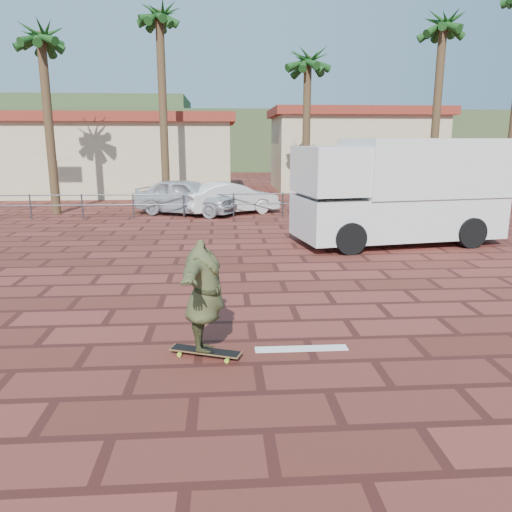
{
  "coord_description": "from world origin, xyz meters",
  "views": [
    {
      "loc": [
        -0.46,
        -8.13,
        3.06
      ],
      "look_at": [
        0.2,
        1.58,
        0.8
      ],
      "focal_mm": 35.0,
      "sensor_mm": 36.0,
      "label": 1
    }
  ],
  "objects_px": {
    "skateboarder": "(204,296)",
    "car_white": "(231,198)",
    "campervan": "(399,189)",
    "car_silver": "(187,196)",
    "longboard": "(205,351)"
  },
  "relations": [
    {
      "from": "car_silver",
      "to": "skateboarder",
      "type": "bearing_deg",
      "value": -150.53
    },
    {
      "from": "car_silver",
      "to": "car_white",
      "type": "relative_size",
      "value": 1.1
    },
    {
      "from": "campervan",
      "to": "car_silver",
      "type": "bearing_deg",
      "value": 126.87
    },
    {
      "from": "campervan",
      "to": "car_white",
      "type": "height_order",
      "value": "campervan"
    },
    {
      "from": "longboard",
      "to": "campervan",
      "type": "relative_size",
      "value": 0.17
    },
    {
      "from": "longboard",
      "to": "car_white",
      "type": "relative_size",
      "value": 0.27
    },
    {
      "from": "car_silver",
      "to": "longboard",
      "type": "bearing_deg",
      "value": -150.53
    },
    {
      "from": "longboard",
      "to": "campervan",
      "type": "distance_m",
      "value": 9.82
    },
    {
      "from": "campervan",
      "to": "car_white",
      "type": "bearing_deg",
      "value": 117.73
    },
    {
      "from": "skateboarder",
      "to": "car_silver",
      "type": "xyz_separation_m",
      "value": [
        -1.21,
        14.39,
        -0.17
      ]
    },
    {
      "from": "skateboarder",
      "to": "car_white",
      "type": "bearing_deg",
      "value": 2.79
    },
    {
      "from": "campervan",
      "to": "skateboarder",
      "type": "bearing_deg",
      "value": -134.7
    },
    {
      "from": "longboard",
      "to": "skateboarder",
      "type": "relative_size",
      "value": 0.53
    },
    {
      "from": "car_white",
      "to": "skateboarder",
      "type": "bearing_deg",
      "value": 153.74
    },
    {
      "from": "skateboarder",
      "to": "car_white",
      "type": "xyz_separation_m",
      "value": [
        0.66,
        14.39,
        -0.26
      ]
    }
  ]
}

